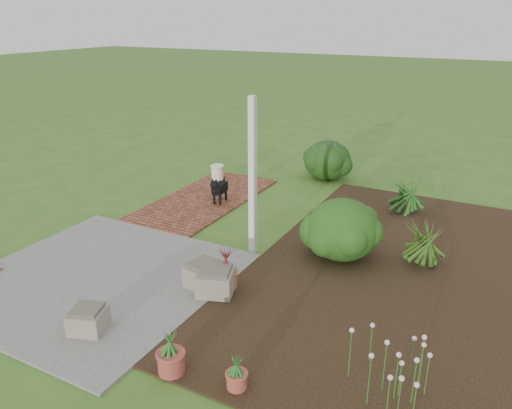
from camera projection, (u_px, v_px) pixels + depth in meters
The scene contains 18 objects.
ground at pixel (234, 250), 8.11m from camera, with size 80.00×80.00×0.00m, color #3A6821.
concrete_patio at pixel (98, 279), 7.21m from camera, with size 3.50×3.50×0.04m, color slate.
brick_path at pixel (205, 199), 10.29m from camera, with size 1.60×3.50×0.04m, color brown.
garden_bed at pixel (395, 271), 7.42m from camera, with size 4.00×7.00×0.03m, color black.
veranda_post at pixel (253, 178), 7.61m from camera, with size 0.10×0.10×2.50m, color white.
stone_trough_near at pixel (88, 320), 5.97m from camera, with size 0.39×0.39×0.26m, color gray.
stone_trough_mid at pixel (205, 276), 6.93m from camera, with size 0.46×0.46×0.31m, color #706B55.
stone_trough_far at pixel (216, 282), 6.76m from camera, with size 0.47×0.47×0.31m, color gray.
black_dog at pixel (219, 188), 9.92m from camera, with size 0.24×0.61×0.53m.
cream_ceramic_urn at pixel (217, 173), 11.28m from camera, with size 0.27×0.27×0.36m, color #F0E7C5.
evergreen_shrub at pixel (342, 228), 7.69m from camera, with size 1.13×1.13×0.96m, color #0A360C.
agapanthus_clump_back at pixel (424, 239), 7.45m from camera, with size 0.93×0.93×0.84m, color #173A0C, non-canonical shape.
agapanthus_clump_front at pixel (407, 192), 9.49m from camera, with size 0.88×0.88×0.78m, color #183810, non-canonical shape.
pink_flower_patch at pixel (386, 366), 4.94m from camera, with size 0.94×0.94×0.60m, color #113D0F, non-canonical shape.
terracotta_pot_bronze at pixel (226, 279), 6.93m from camera, with size 0.31×0.31×0.25m, color #9E5D35.
terracotta_pot_small_left at pixel (237, 380), 5.07m from camera, with size 0.21×0.21×0.18m, color #A24A36.
terracotta_pot_small_right at pixel (171, 362), 5.28m from camera, with size 0.29×0.29×0.24m, color #A34137.
purple_flowering_bush at pixel (327, 159), 11.50m from camera, with size 1.08×1.08×0.92m, color black.
Camera 1 is at (3.75, -6.28, 3.61)m, focal length 35.00 mm.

